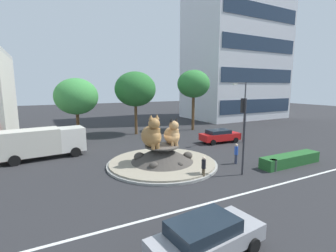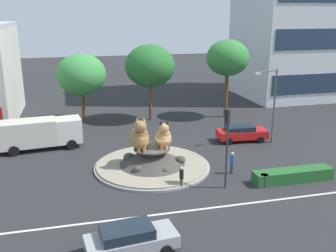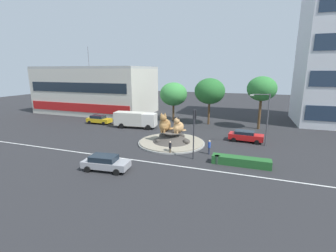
{
  "view_description": "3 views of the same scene",
  "coord_description": "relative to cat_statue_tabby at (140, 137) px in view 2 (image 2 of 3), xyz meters",
  "views": [
    {
      "loc": [
        -8.57,
        -17.76,
        6.49
      ],
      "look_at": [
        1.44,
        1.73,
        2.95
      ],
      "focal_mm": 26.04,
      "sensor_mm": 36.0,
      "label": 1
    },
    {
      "loc": [
        -5.63,
        -28.11,
        12.04
      ],
      "look_at": [
        1.42,
        0.47,
        3.22
      ],
      "focal_mm": 41.41,
      "sensor_mm": 36.0,
      "label": 2
    },
    {
      "loc": [
        10.19,
        -29.94,
        9.87
      ],
      "look_at": [
        -0.18,
        -0.91,
        2.65
      ],
      "focal_mm": 25.47,
      "sensor_mm": 36.0,
      "label": 3
    }
  ],
  "objects": [
    {
      "name": "clipped_hedge_strip",
      "position": [
        10.46,
        -4.88,
        -2.21
      ],
      "size": [
        6.06,
        1.2,
        0.9
      ],
      "primitive_type": "cube",
      "color": "#235B28",
      "rests_on": "ground"
    },
    {
      "name": "cat_statue_tabby",
      "position": [
        0.0,
        0.0,
        0.0
      ],
      "size": [
        1.65,
        2.64,
        2.69
      ],
      "rotation": [
        0.0,
        0.0,
        -1.57
      ],
      "color": "#9E703D",
      "rests_on": "roundabout_island"
    },
    {
      "name": "litter_bin",
      "position": [
        7.99,
        -5.24,
        -2.21
      ],
      "size": [
        0.56,
        0.56,
        0.9
      ],
      "color": "#2D4233",
      "rests_on": "ground"
    },
    {
      "name": "broadleaf_tree_behind_island",
      "position": [
        -3.79,
        15.19,
        2.61
      ],
      "size": [
        5.39,
        5.39,
        7.57
      ],
      "color": "brown",
      "rests_on": "ground"
    },
    {
      "name": "parked_car_right",
      "position": [
        10.58,
        4.47,
        -1.84
      ],
      "size": [
        4.81,
        2.37,
        1.52
      ],
      "rotation": [
        0.0,
        0.0,
        -0.08
      ],
      "color": "red",
      "rests_on": "ground"
    },
    {
      "name": "second_tree_near_tower",
      "position": [
        3.62,
        13.84,
        3.5
      ],
      "size": [
        5.51,
        5.51,
        8.51
      ],
      "color": "brown",
      "rests_on": "ground"
    },
    {
      "name": "third_tree_left",
      "position": [
        12.42,
        13.06,
        4.21
      ],
      "size": [
        4.8,
        4.8,
        8.94
      ],
      "color": "brown",
      "rests_on": "ground"
    },
    {
      "name": "roundabout_island",
      "position": [
        0.96,
        0.09,
        -1.99
      ],
      "size": [
        9.19,
        9.19,
        1.67
      ],
      "color": "gray",
      "rests_on": "ground"
    },
    {
      "name": "hatchback_near_shophouse",
      "position": [
        -2.39,
        -10.74,
        -1.85
      ],
      "size": [
        4.89,
        2.5,
        1.53
      ],
      "rotation": [
        0.0,
        0.0,
        0.11
      ],
      "color": "#99999E",
      "rests_on": "ground"
    },
    {
      "name": "cat_statue_calico",
      "position": [
        1.92,
        0.1,
        -0.15
      ],
      "size": [
        1.75,
        2.35,
        2.29
      ],
      "rotation": [
        0.0,
        0.0,
        -1.73
      ],
      "color": "tan",
      "rests_on": "roundabout_island"
    },
    {
      "name": "traffic_light_mast",
      "position": [
        5.24,
        -4.67,
        1.26
      ],
      "size": [
        0.33,
        0.46,
        5.67
      ],
      "rotation": [
        0.0,
        0.0,
        1.52
      ],
      "color": "#2D2D33",
      "rests_on": "ground"
    },
    {
      "name": "streetlight_arm",
      "position": [
        12.86,
        3.24,
        1.46
      ],
      "size": [
        2.5,
        0.84,
        6.96
      ],
      "rotation": [
        0.0,
        0.0,
        3.43
      ],
      "color": "#4C4C51",
      "rests_on": "ground"
    },
    {
      "name": "lane_centreline",
      "position": [
        0.96,
        -7.29,
        -2.65
      ],
      "size": [
        112.0,
        0.2,
        0.01
      ],
      "primitive_type": "cube",
      "color": "silver",
      "rests_on": "ground"
    },
    {
      "name": "delivery_box_truck",
      "position": [
        -8.0,
        6.72,
        -1.1
      ],
      "size": [
        7.57,
        3.12,
        2.74
      ],
      "rotation": [
        0.0,
        0.0,
        0.11
      ],
      "color": "silver",
      "rests_on": "ground"
    },
    {
      "name": "pedestrian_blue_shirt",
      "position": [
        6.65,
        -2.55,
        -1.71
      ],
      "size": [
        0.3,
        0.3,
        1.74
      ],
      "rotation": [
        0.0,
        0.0,
        1.22
      ],
      "color": "#33384C",
      "rests_on": "ground"
    },
    {
      "name": "pedestrian_black_shirt",
      "position": [
        2.21,
        -4.08,
        -1.79
      ],
      "size": [
        0.3,
        0.3,
        1.62
      ],
      "rotation": [
        0.0,
        0.0,
        2.31
      ],
      "color": "brown",
      "rests_on": "ground"
    },
    {
      "name": "ground_plane",
      "position": [
        0.96,
        0.08,
        -2.66
      ],
      "size": [
        160.0,
        160.0,
        0.0
      ],
      "primitive_type": "plane",
      "color": "#28282B"
    }
  ]
}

